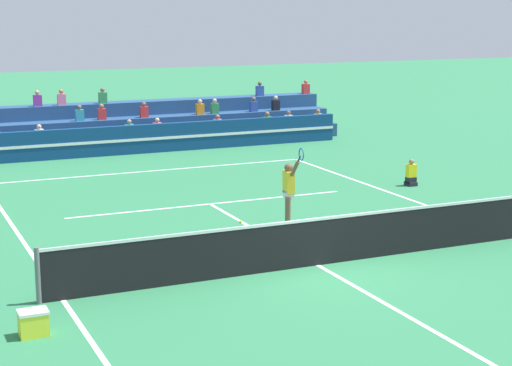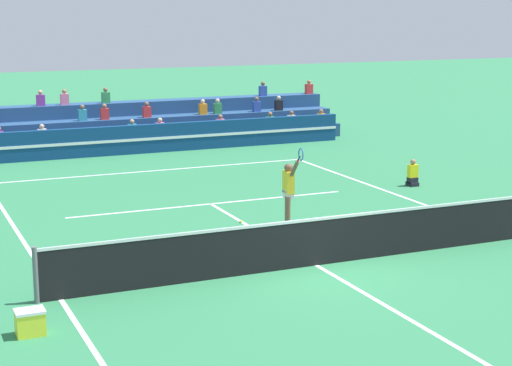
{
  "view_description": "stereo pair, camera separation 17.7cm",
  "coord_description": "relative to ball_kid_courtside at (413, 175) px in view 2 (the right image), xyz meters",
  "views": [
    {
      "loc": [
        -8.51,
        -15.64,
        5.48
      ],
      "look_at": [
        0.22,
        3.73,
        1.1
      ],
      "focal_mm": 60.0,
      "sensor_mm": 36.0,
      "label": 1
    },
    {
      "loc": [
        -8.35,
        -15.71,
        5.48
      ],
      "look_at": [
        0.22,
        3.73,
        1.1
      ],
      "focal_mm": 60.0,
      "sensor_mm": 36.0,
      "label": 2
    }
  ],
  "objects": [
    {
      "name": "ball_kid_courtside",
      "position": [
        0.0,
        0.0,
        0.0
      ],
      "size": [
        0.3,
        0.36,
        0.84
      ],
      "color": "black",
      "rests_on": "ground"
    },
    {
      "name": "tennis_net",
      "position": [
        -6.67,
        -6.25,
        0.21
      ],
      "size": [
        12.0,
        0.1,
        1.1
      ],
      "color": "slate",
      "rests_on": "ground"
    },
    {
      "name": "tennis_player",
      "position": [
        -5.96,
        -3.4,
        0.65
      ],
      "size": [
        0.38,
        1.35,
        2.29
      ],
      "color": "brown",
      "rests_on": "ground"
    },
    {
      "name": "sponsor_banner_wall",
      "position": [
        -6.67,
        9.27,
        0.22
      ],
      "size": [
        18.0,
        0.26,
        1.1
      ],
      "color": "navy",
      "rests_on": "ground"
    },
    {
      "name": "court_lines",
      "position": [
        -6.67,
        -6.25,
        -0.33
      ],
      "size": [
        11.1,
        23.9,
        0.01
      ],
      "color": "white",
      "rests_on": "ground"
    },
    {
      "name": "tennis_ball",
      "position": [
        -6.73,
        -2.16,
        -0.3
      ],
      "size": [
        0.07,
        0.07,
        0.07
      ],
      "primitive_type": "sphere",
      "color": "#C6DB33",
      "rests_on": "ground"
    },
    {
      "name": "equipment_cooler",
      "position": [
        -12.99,
        -7.83,
        -0.1
      ],
      "size": [
        0.5,
        0.38,
        0.45
      ],
      "color": "yellow",
      "rests_on": "ground"
    },
    {
      "name": "bleacher_stand",
      "position": [
        -6.67,
        11.81,
        0.32
      ],
      "size": [
        19.48,
        2.85,
        2.28
      ],
      "color": "navy",
      "rests_on": "ground"
    },
    {
      "name": "ground_plane",
      "position": [
        -6.67,
        -6.25,
        -0.33
      ],
      "size": [
        120.0,
        120.0,
        0.0
      ],
      "primitive_type": "plane",
      "color": "#2D7A4C"
    }
  ]
}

